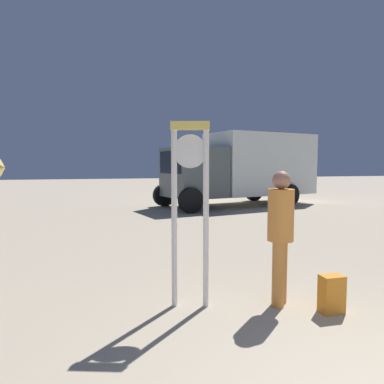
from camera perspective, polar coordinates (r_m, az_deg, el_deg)
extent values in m
cylinder|color=white|center=(4.33, -2.85, -4.42)|extent=(0.07, 0.07, 2.15)
cylinder|color=white|center=(4.31, 2.25, -4.45)|extent=(0.07, 0.07, 2.15)
cube|color=#F2D95E|center=(4.29, -0.31, 10.57)|extent=(0.47, 0.21, 0.10)
cylinder|color=white|center=(4.30, -0.29, 6.53)|extent=(0.40, 0.15, 0.40)
cube|color=black|center=(4.32, -0.28, 6.51)|extent=(0.04, 0.02, 0.09)
cube|color=black|center=(4.32, -0.28, 6.51)|extent=(0.14, 0.05, 0.10)
cylinder|color=#CC7F37|center=(4.58, 13.62, -12.68)|extent=(0.15, 0.15, 0.80)
cylinder|color=#CC7F37|center=(4.73, 14.03, -12.13)|extent=(0.15, 0.15, 0.80)
cylinder|color=orange|center=(4.50, 14.01, -3.59)|extent=(0.32, 0.32, 0.64)
sphere|color=#9E6953|center=(4.46, 14.12, 1.87)|extent=(0.22, 0.22, 0.22)
cube|color=orange|center=(4.65, 21.43, -14.94)|extent=(0.27, 0.18, 0.44)
cube|color=orange|center=(4.76, 20.61, -15.32)|extent=(0.19, 0.04, 0.20)
cube|color=silver|center=(15.62, 10.79, 4.41)|extent=(4.83, 3.28, 2.53)
cube|color=#545E5F|center=(13.83, 0.24, 3.18)|extent=(2.44, 2.59, 1.91)
cube|color=black|center=(13.38, -3.53, 4.77)|extent=(0.47, 1.79, 0.84)
cylinder|color=black|center=(14.60, -4.50, -0.52)|extent=(0.93, 0.46, 0.90)
cylinder|color=black|center=(12.51, -0.20, -1.36)|extent=(0.93, 0.46, 0.90)
cylinder|color=black|center=(16.97, 9.87, 0.15)|extent=(0.93, 0.46, 0.90)
cylinder|color=black|center=(15.21, 15.29, -0.46)|extent=(0.93, 0.46, 0.90)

